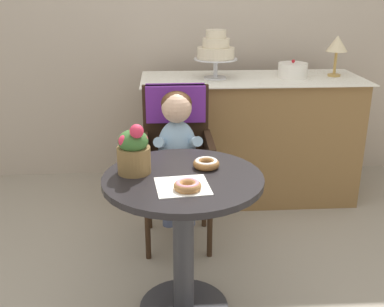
{
  "coord_description": "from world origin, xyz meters",
  "views": [
    {
      "loc": [
        -0.08,
        -1.88,
        1.52
      ],
      "look_at": [
        0.05,
        0.15,
        0.77
      ],
      "focal_mm": 43.08,
      "sensor_mm": 36.0,
      "label": 1
    }
  ],
  "objects_px": {
    "wicker_chair": "(176,140)",
    "seated_child": "(177,142)",
    "donut_mid": "(188,185)",
    "tiered_cake_stand": "(216,50)",
    "flower_vase": "(133,150)",
    "donut_front": "(206,163)",
    "round_layer_cake": "(293,70)",
    "cafe_table": "(183,218)",
    "table_lamp": "(337,45)"
  },
  "relations": [
    {
      "from": "donut_mid",
      "to": "flower_vase",
      "type": "xyz_separation_m",
      "value": [
        -0.23,
        0.2,
        0.09
      ]
    },
    {
      "from": "cafe_table",
      "to": "seated_child",
      "type": "xyz_separation_m",
      "value": [
        -0.01,
        0.59,
        0.17
      ]
    },
    {
      "from": "wicker_chair",
      "to": "donut_front",
      "type": "height_order",
      "value": "wicker_chair"
    },
    {
      "from": "wicker_chair",
      "to": "tiered_cake_stand",
      "type": "distance_m",
      "value": 0.77
    },
    {
      "from": "cafe_table",
      "to": "seated_child",
      "type": "height_order",
      "value": "seated_child"
    },
    {
      "from": "wicker_chair",
      "to": "donut_mid",
      "type": "xyz_separation_m",
      "value": [
        0.02,
        -0.9,
        0.1
      ]
    },
    {
      "from": "donut_mid",
      "to": "round_layer_cake",
      "type": "xyz_separation_m",
      "value": [
        0.82,
        1.44,
        0.21
      ]
    },
    {
      "from": "round_layer_cake",
      "to": "wicker_chair",
      "type": "bearing_deg",
      "value": -146.81
    },
    {
      "from": "wicker_chair",
      "to": "donut_mid",
      "type": "bearing_deg",
      "value": -84.7
    },
    {
      "from": "donut_mid",
      "to": "seated_child",
      "type": "bearing_deg",
      "value": 91.38
    },
    {
      "from": "round_layer_cake",
      "to": "cafe_table",
      "type": "bearing_deg",
      "value": -122.73
    },
    {
      "from": "donut_front",
      "to": "round_layer_cake",
      "type": "xyz_separation_m",
      "value": [
        0.72,
        1.2,
        0.21
      ]
    },
    {
      "from": "donut_front",
      "to": "table_lamp",
      "type": "height_order",
      "value": "table_lamp"
    },
    {
      "from": "seated_child",
      "to": "table_lamp",
      "type": "distance_m",
      "value": 1.43
    },
    {
      "from": "cafe_table",
      "to": "seated_child",
      "type": "distance_m",
      "value": 0.61
    },
    {
      "from": "donut_front",
      "to": "round_layer_cake",
      "type": "distance_m",
      "value": 1.42
    },
    {
      "from": "donut_mid",
      "to": "flower_vase",
      "type": "height_order",
      "value": "flower_vase"
    },
    {
      "from": "cafe_table",
      "to": "flower_vase",
      "type": "distance_m",
      "value": 0.39
    },
    {
      "from": "donut_front",
      "to": "wicker_chair",
      "type": "bearing_deg",
      "value": 100.24
    },
    {
      "from": "donut_front",
      "to": "round_layer_cake",
      "type": "bearing_deg",
      "value": 59.09
    },
    {
      "from": "seated_child",
      "to": "tiered_cake_stand",
      "type": "height_order",
      "value": "tiered_cake_stand"
    },
    {
      "from": "donut_mid",
      "to": "table_lamp",
      "type": "height_order",
      "value": "table_lamp"
    },
    {
      "from": "tiered_cake_stand",
      "to": "table_lamp",
      "type": "relative_size",
      "value": 1.16
    },
    {
      "from": "wicker_chair",
      "to": "flower_vase",
      "type": "relative_size",
      "value": 4.0
    },
    {
      "from": "cafe_table",
      "to": "seated_child",
      "type": "bearing_deg",
      "value": 90.56
    },
    {
      "from": "seated_child",
      "to": "donut_front",
      "type": "height_order",
      "value": "seated_child"
    },
    {
      "from": "flower_vase",
      "to": "round_layer_cake",
      "type": "height_order",
      "value": "round_layer_cake"
    },
    {
      "from": "cafe_table",
      "to": "table_lamp",
      "type": "distance_m",
      "value": 1.85
    },
    {
      "from": "cafe_table",
      "to": "tiered_cake_stand",
      "type": "height_order",
      "value": "tiered_cake_stand"
    },
    {
      "from": "donut_mid",
      "to": "tiered_cake_stand",
      "type": "xyz_separation_m",
      "value": [
        0.28,
        1.45,
        0.35
      ]
    },
    {
      "from": "cafe_table",
      "to": "flower_vase",
      "type": "xyz_separation_m",
      "value": [
        -0.22,
        0.05,
        0.32
      ]
    },
    {
      "from": "round_layer_cake",
      "to": "table_lamp",
      "type": "distance_m",
      "value": 0.35
    },
    {
      "from": "donut_mid",
      "to": "round_layer_cake",
      "type": "relative_size",
      "value": 0.57
    },
    {
      "from": "round_layer_cake",
      "to": "table_lamp",
      "type": "bearing_deg",
      "value": 5.84
    },
    {
      "from": "seated_child",
      "to": "round_layer_cake",
      "type": "bearing_deg",
      "value": 40.04
    },
    {
      "from": "donut_front",
      "to": "flower_vase",
      "type": "height_order",
      "value": "flower_vase"
    },
    {
      "from": "donut_front",
      "to": "flower_vase",
      "type": "bearing_deg",
      "value": -173.55
    },
    {
      "from": "cafe_table",
      "to": "donut_front",
      "type": "relative_size",
      "value": 5.87
    },
    {
      "from": "cafe_table",
      "to": "wicker_chair",
      "type": "height_order",
      "value": "wicker_chair"
    },
    {
      "from": "cafe_table",
      "to": "table_lamp",
      "type": "bearing_deg",
      "value": 49.21
    },
    {
      "from": "cafe_table",
      "to": "seated_child",
      "type": "relative_size",
      "value": 0.99
    },
    {
      "from": "donut_front",
      "to": "tiered_cake_stand",
      "type": "xyz_separation_m",
      "value": [
        0.18,
        1.21,
        0.35
      ]
    },
    {
      "from": "cafe_table",
      "to": "flower_vase",
      "type": "bearing_deg",
      "value": 165.78
    },
    {
      "from": "tiered_cake_stand",
      "to": "round_layer_cake",
      "type": "bearing_deg",
      "value": -0.75
    },
    {
      "from": "tiered_cake_stand",
      "to": "round_layer_cake",
      "type": "height_order",
      "value": "tiered_cake_stand"
    },
    {
      "from": "seated_child",
      "to": "donut_mid",
      "type": "relative_size",
      "value": 6.29
    },
    {
      "from": "flower_vase",
      "to": "donut_front",
      "type": "bearing_deg",
      "value": 6.45
    },
    {
      "from": "wicker_chair",
      "to": "seated_child",
      "type": "height_order",
      "value": "seated_child"
    },
    {
      "from": "seated_child",
      "to": "flower_vase",
      "type": "distance_m",
      "value": 0.59
    },
    {
      "from": "table_lamp",
      "to": "cafe_table",
      "type": "bearing_deg",
      "value": -130.79
    }
  ]
}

